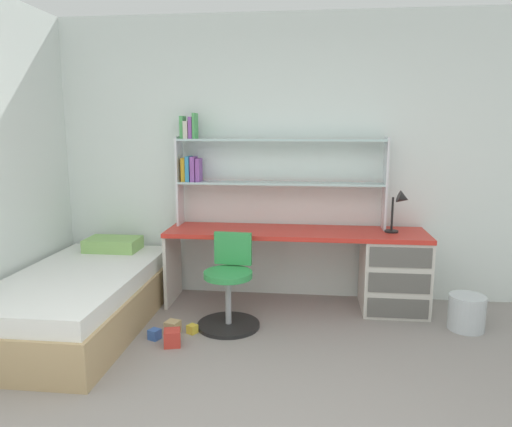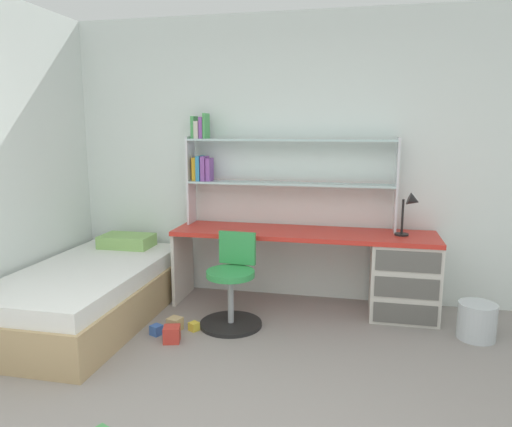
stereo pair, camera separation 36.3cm
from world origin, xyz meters
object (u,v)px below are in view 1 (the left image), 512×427
Objects in this scene: bookshelf_hutch at (255,163)px; desk_lamp at (401,205)px; waste_bin at (467,312)px; toy_block_natural_4 at (173,327)px; toy_block_blue_1 at (155,334)px; toy_block_red_5 at (172,338)px; desk at (366,265)px; toy_block_yellow_2 at (192,329)px; bed_platform at (80,299)px; swivel_chair at (229,291)px.

desk_lamp is at bearing -7.80° from bookshelf_hutch.
waste_bin is 2.79× the size of toy_block_natural_4.
toy_block_red_5 reaches higher than toy_block_blue_1.
toy_block_red_5 is at bearing -148.32° from desk.
toy_block_blue_1 is 1.14× the size of toy_block_yellow_2.
bookshelf_hutch is at bearing 170.91° from desk.
bed_platform is 15.80× the size of toy_block_red_5.
toy_block_red_5 is (0.06, -0.21, 0.01)m from toy_block_natural_4.
desk is 18.96× the size of toy_block_red_5.
toy_block_blue_1 is 0.77× the size of toy_block_natural_4.
desk_lamp reaches higher than desk.
desk_lamp is 1.67m from swivel_chair.
waste_bin reaches higher than toy_block_yellow_2.
swivel_chair is 9.57× the size of toy_block_blue_1.
toy_block_red_5 is at bearing -152.71° from desk_lamp.
swivel_chair is 6.19× the size of toy_block_red_5.
toy_block_yellow_2 is (0.96, -0.03, -0.20)m from bed_platform.
desk reaches higher than toy_block_yellow_2.
toy_block_yellow_2 is 0.16m from toy_block_natural_4.
waste_bin is 2.39m from toy_block_red_5.
toy_block_red_5 is (-0.50, -1.11, -1.25)m from bookshelf_hutch.
bed_platform is 3.19m from waste_bin.
desk is 0.91m from waste_bin.
swivel_chair reaches higher than toy_block_red_5.
waste_bin is at bearing 10.83° from toy_block_blue_1.
swivel_chair is 1.24m from bed_platform.
bookshelf_hutch is 18.57× the size of toy_block_natural_4.
desk is at bearing -9.09° from bookshelf_hutch.
desk is at bearing 154.13° from waste_bin.
desk_lamp is at bearing 19.40° from swivel_chair.
toy_block_yellow_2 is (-1.44, -0.71, -0.37)m from desk.
desk_lamp reaches higher than toy_block_blue_1.
swivel_chair is 10.90× the size of toy_block_yellow_2.
desk_lamp reaches higher than bed_platform.
toy_block_yellow_2 is at bearing -114.86° from bookshelf_hutch.
toy_block_natural_4 is (-0.56, -0.90, -1.26)m from bookshelf_hutch.
toy_block_blue_1 is 0.30m from toy_block_yellow_2.
toy_block_yellow_2 is 0.57× the size of toy_block_red_5.
bookshelf_hutch reaches higher than bed_platform.
waste_bin reaches higher than toy_block_natural_4.
desk is at bearing 26.61° from toy_block_blue_1.
bed_platform is 0.92m from toy_block_red_5.
bed_platform is 0.98m from toy_block_yellow_2.
bookshelf_hutch reaches higher than desk.
bookshelf_hutch is at bearing 58.04° from toy_block_natural_4.
desk is 1.84m from toy_block_red_5.
toy_block_blue_1 is at bearing -148.27° from swivel_chair.
swivel_chair is at bearing -175.81° from waste_bin.
waste_bin is 2.53m from toy_block_blue_1.
desk_lamp is 5.45× the size of toy_block_yellow_2.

